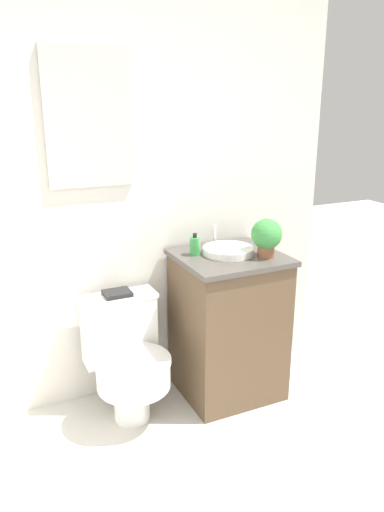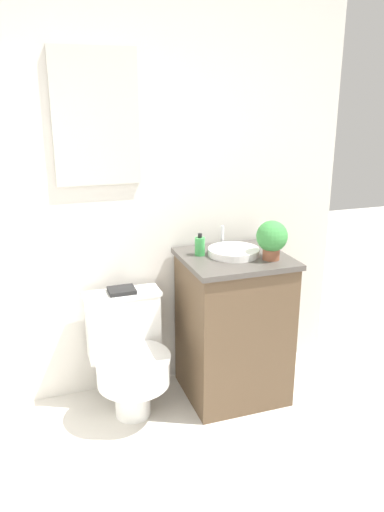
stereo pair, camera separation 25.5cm
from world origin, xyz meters
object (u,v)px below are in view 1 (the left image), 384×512
object	(u,v)px
sink	(228,250)
potted_plant	(267,236)
toilet	(127,357)
book_on_tank	(117,293)
soap_bottle	(195,246)

from	to	relation	value
sink	potted_plant	distance (m)	0.24
toilet	book_on_tank	world-z (taller)	book_on_tank
sink	book_on_tank	xyz separation A→B (m)	(-0.62, 0.14, -0.21)
potted_plant	book_on_tank	distance (m)	0.89
sink	book_on_tank	world-z (taller)	sink
sink	book_on_tank	bearing A→B (deg)	167.61
sink	soap_bottle	size ratio (longest dim) A/B	2.56
book_on_tank	sink	bearing A→B (deg)	-12.39
potted_plant	book_on_tank	bearing A→B (deg)	160.77
soap_bottle	potted_plant	size ratio (longest dim) A/B	0.59
sink	book_on_tank	size ratio (longest dim) A/B	2.18
sink	soap_bottle	xyz separation A→B (m)	(-0.18, 0.06, 0.03)
toilet	sink	world-z (taller)	sink
sink	book_on_tank	distance (m)	0.67
sink	soap_bottle	distance (m)	0.19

